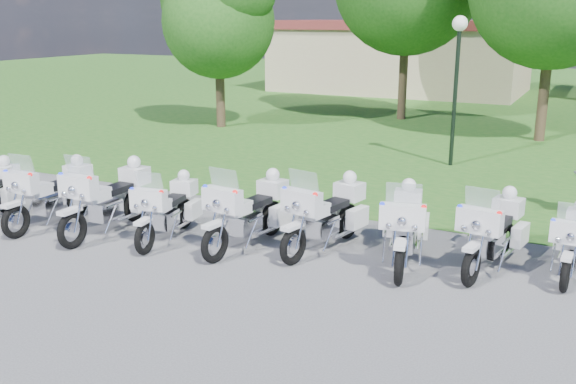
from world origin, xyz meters
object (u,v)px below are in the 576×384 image
at_px(motorcycle_1, 53,192).
at_px(motorcycle_7, 493,231).
at_px(motorcycle_8, 574,241).
at_px(motorcycle_5, 327,213).
at_px(motorcycle_6, 405,225).
at_px(motorcycle_2, 110,197).
at_px(motorcycle_3, 168,208).
at_px(lamp_post, 458,54).
at_px(motorcycle_4, 250,211).

xyz_separation_m(motorcycle_1, motorcycle_7, (8.81, 1.60, -0.02)).
height_order(motorcycle_1, motorcycle_8, motorcycle_1).
bearing_deg(motorcycle_5, motorcycle_6, -170.08).
height_order(motorcycle_2, motorcycle_5, motorcycle_2).
bearing_deg(motorcycle_8, motorcycle_3, 15.33).
distance_m(motorcycle_2, motorcycle_7, 7.50).
distance_m(motorcycle_6, lamp_post, 8.71).
height_order(motorcycle_8, lamp_post, lamp_post).
distance_m(motorcycle_1, motorcycle_8, 10.28).
bearing_deg(motorcycle_2, motorcycle_6, -170.70).
distance_m(motorcycle_1, motorcycle_7, 8.95).
relative_size(motorcycle_2, motorcycle_5, 1.06).
xyz_separation_m(motorcycle_5, motorcycle_8, (4.28, 0.75, -0.11)).
bearing_deg(motorcycle_6, motorcycle_5, -14.06).
bearing_deg(motorcycle_7, lamp_post, -63.15).
xyz_separation_m(motorcycle_2, motorcycle_8, (8.64, 1.82, -0.14)).
xyz_separation_m(motorcycle_6, lamp_post, (-1.02, 8.26, 2.56)).
bearing_deg(motorcycle_7, motorcycle_6, 25.94).
xyz_separation_m(motorcycle_5, motorcycle_7, (2.99, 0.40, -0.03)).
relative_size(motorcycle_1, motorcycle_6, 1.01).
height_order(motorcycle_4, motorcycle_8, motorcycle_4).
distance_m(motorcycle_4, lamp_post, 9.31).
distance_m(motorcycle_3, motorcycle_5, 3.17).
bearing_deg(motorcycle_4, motorcycle_3, 18.53).
height_order(motorcycle_6, motorcycle_8, motorcycle_6).
bearing_deg(motorcycle_6, motorcycle_4, -3.22).
bearing_deg(lamp_post, motorcycle_6, -82.93).
bearing_deg(motorcycle_5, motorcycle_2, 25.08).
xyz_separation_m(motorcycle_2, motorcycle_3, (1.31, 0.20, -0.10)).
bearing_deg(motorcycle_2, motorcycle_5, -166.86).
distance_m(motorcycle_3, motorcycle_6, 4.65).
relative_size(motorcycle_2, motorcycle_6, 1.07).
bearing_deg(motorcycle_3, motorcycle_7, -176.58).
bearing_deg(lamp_post, motorcycle_4, -102.19).
xyz_separation_m(motorcycle_5, lamp_post, (0.51, 8.23, 2.55)).
relative_size(motorcycle_5, motorcycle_7, 1.03).
bearing_deg(motorcycle_4, motorcycle_8, -160.56).
xyz_separation_m(motorcycle_4, motorcycle_7, (4.38, 0.93, -0.03)).
height_order(motorcycle_2, motorcycle_8, motorcycle_2).
bearing_deg(motorcycle_4, motorcycle_7, -161.27).
height_order(motorcycle_4, motorcycle_5, motorcycle_4).
distance_m(motorcycle_3, motorcycle_8, 7.50).
relative_size(motorcycle_4, motorcycle_5, 1.01).
xyz_separation_m(motorcycle_2, motorcycle_7, (7.35, 1.48, -0.06)).
distance_m(motorcycle_4, motorcycle_7, 4.48).
distance_m(motorcycle_2, motorcycle_3, 1.33).
bearing_deg(lamp_post, motorcycle_5, -93.52).
xyz_separation_m(motorcycle_6, motorcycle_8, (2.75, 0.79, -0.10)).
height_order(motorcycle_3, motorcycle_8, motorcycle_3).
relative_size(motorcycle_2, motorcycle_3, 1.16).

